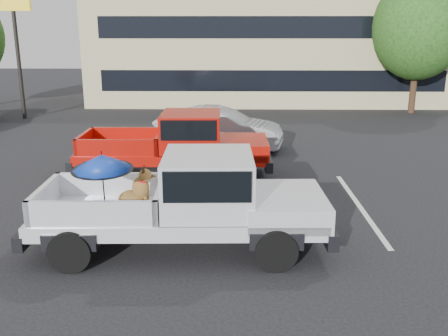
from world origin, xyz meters
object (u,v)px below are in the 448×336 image
Objects in this scene: silver_pickup at (196,197)px; tree_back at (328,24)px; motel_sign at (14,17)px; tree_right at (419,27)px; red_pickup at (185,142)px; silver_sedan at (219,129)px.

tree_back is at bearing 72.88° from silver_pickup.
motel_sign is 19.11m from tree_right.
tree_right is at bearing 57.67° from silver_pickup.
silver_pickup is at bearing -83.12° from red_pickup.
red_pickup is at bearing 95.89° from silver_pickup.
red_pickup is at bearing -132.18° from tree_right.
tree_right reaches higher than motel_sign.
silver_sedan is at bearing 86.96° from silver_pickup.
red_pickup is (-10.42, -11.50, -3.20)m from tree_right.
silver_pickup is (-6.76, -24.46, -3.36)m from tree_back.
motel_sign is 1.04× the size of silver_pickup.
tree_right is 12.99m from silver_sedan.
silver_sedan is at bearing -32.77° from motel_sign.
tree_back is at bearing 32.01° from motel_sign.
silver_pickup is (-9.76, -16.46, -3.16)m from tree_right.
silver_pickup is at bearing -105.45° from tree_back.
tree_right is 1.18× the size of silver_pickup.
tree_right is at bearing -69.44° from tree_back.
silver_sedan is (0.20, 8.38, -0.32)m from silver_pickup.
motel_sign is 1.35× the size of silver_sedan.
silver_pickup reaches higher than silver_sedan.
tree_back reaches higher than silver_pickup.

